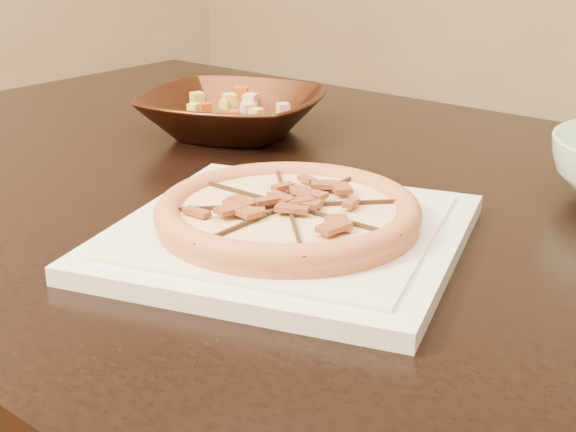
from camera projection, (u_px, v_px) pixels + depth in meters
name	position (u px, v px, depth m)	size (l,w,h in m)	color
dining_table	(307.00, 255.00, 0.99)	(1.57, 1.06, 0.75)	black
plate	(288.00, 235.00, 0.78)	(0.40, 0.40, 0.02)	white
pizza	(288.00, 212.00, 0.77)	(0.26, 0.26, 0.03)	#CE6C45
bronze_bowl	(233.00, 113.00, 1.15)	(0.26, 0.26, 0.06)	#3B1D11
mixed_dish	(232.00, 82.00, 1.14)	(0.11, 0.12, 0.03)	#CFB08C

